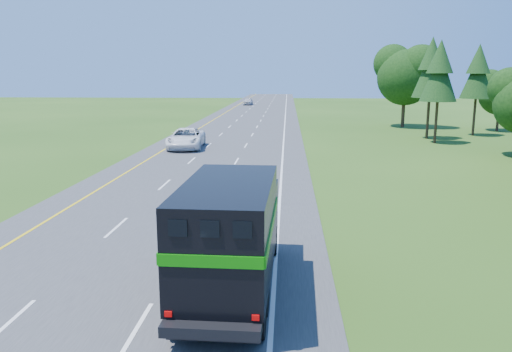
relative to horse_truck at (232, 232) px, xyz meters
The scene contains 5 objects.
road 36.67m from the horse_truck, 96.53° to the left, with size 15.00×260.00×0.04m, color #38383A.
lane_markings 36.67m from the horse_truck, 96.53° to the left, with size 11.15×260.00×0.01m.
horse_truck is the anchor object (origin of this frame).
white_suv 32.23m from the horse_truck, 104.02° to the left, with size 3.10×6.72×1.87m, color white.
far_car 100.43m from the horse_truck, 94.23° to the left, with size 1.92×4.76×1.62m, color #B6B5BC.
Camera 1 is at (5.88, -1.29, 6.85)m, focal length 35.00 mm.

